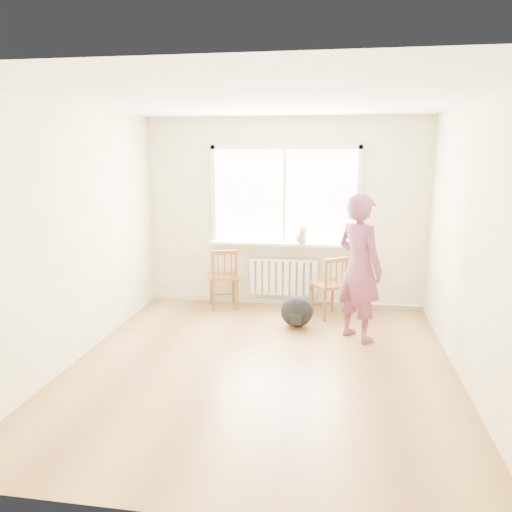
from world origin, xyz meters
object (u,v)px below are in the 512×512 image
at_px(chair_left, 224,279).
at_px(cat, 302,236).
at_px(chair_right, 331,287).
at_px(person, 359,268).
at_px(backpack, 297,312).

bearing_deg(chair_left, cat, 168.37).
height_order(chair_right, cat, cat).
height_order(chair_left, cat, cat).
xyz_separation_m(chair_right, cat, (-0.43, 0.32, 0.64)).
xyz_separation_m(chair_left, chair_right, (1.52, -0.16, -0.01)).
distance_m(person, cat, 1.31).
distance_m(chair_left, cat, 1.26).
xyz_separation_m(chair_right, backpack, (-0.43, -0.45, -0.23)).
xyz_separation_m(person, backpack, (-0.75, 0.29, -0.67)).
height_order(chair_right, person, person).
height_order(person, backpack, person).
bearing_deg(chair_right, chair_left, -39.50).
bearing_deg(cat, backpack, -99.94).
bearing_deg(chair_left, chair_right, 154.25).
distance_m(chair_left, person, 2.10).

